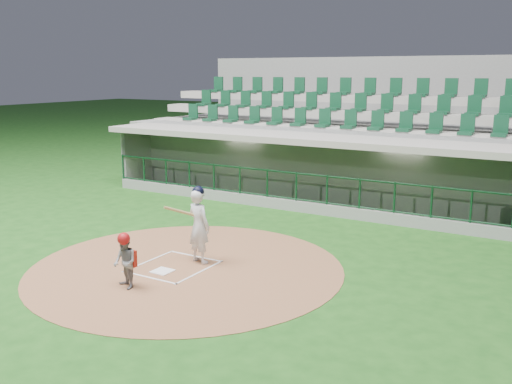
# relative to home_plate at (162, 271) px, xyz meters

# --- Properties ---
(ground) EXTENTS (120.00, 120.00, 0.00)m
(ground) POSITION_rel_home_plate_xyz_m (0.00, 0.70, -0.02)
(ground) COLOR #184914
(ground) RESTS_ON ground
(dirt_circle) EXTENTS (7.20, 7.20, 0.01)m
(dirt_circle) POSITION_rel_home_plate_xyz_m (0.30, 0.50, -0.02)
(dirt_circle) COLOR brown
(dirt_circle) RESTS_ON ground
(home_plate) EXTENTS (0.43, 0.43, 0.02)m
(home_plate) POSITION_rel_home_plate_xyz_m (0.00, 0.00, 0.00)
(home_plate) COLOR white
(home_plate) RESTS_ON dirt_circle
(batter_box_chalk) EXTENTS (1.55, 1.80, 0.01)m
(batter_box_chalk) POSITION_rel_home_plate_xyz_m (0.00, 0.40, -0.00)
(batter_box_chalk) COLOR white
(batter_box_chalk) RESTS_ON ground
(dugout_structure) EXTENTS (16.40, 3.70, 3.00)m
(dugout_structure) POSITION_rel_home_plate_xyz_m (0.09, 8.53, 0.94)
(dugout_structure) COLOR gray
(dugout_structure) RESTS_ON ground
(seating_deck) EXTENTS (17.00, 6.72, 5.15)m
(seating_deck) POSITION_rel_home_plate_xyz_m (0.00, 11.61, 1.40)
(seating_deck) COLOR gray
(seating_deck) RESTS_ON ground
(batter) EXTENTS (0.90, 0.92, 1.84)m
(batter) POSITION_rel_home_plate_xyz_m (0.33, 0.96, 0.91)
(batter) COLOR silver
(batter) RESTS_ON dirt_circle
(catcher) EXTENTS (0.67, 0.61, 1.19)m
(catcher) POSITION_rel_home_plate_xyz_m (-0.02, -1.14, 0.58)
(catcher) COLOR gray
(catcher) RESTS_ON dirt_circle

